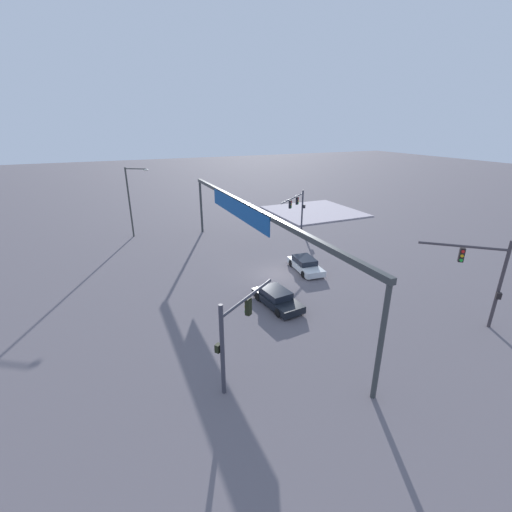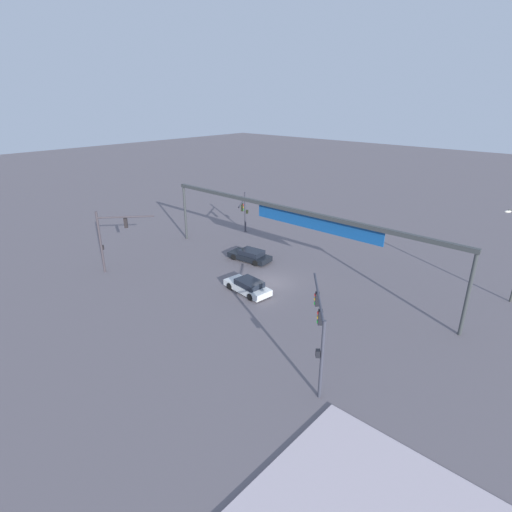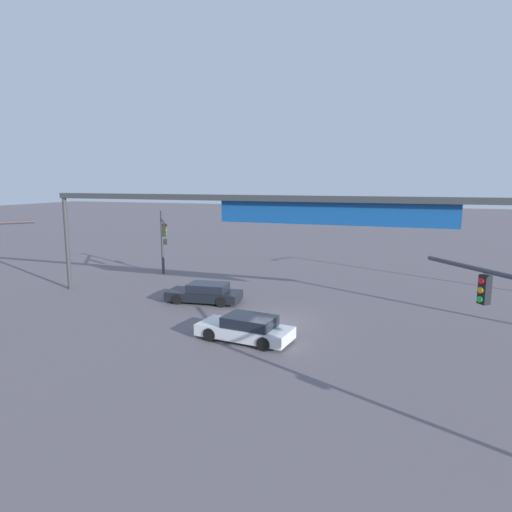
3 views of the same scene
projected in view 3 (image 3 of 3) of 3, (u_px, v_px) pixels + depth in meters
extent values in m
plane|color=#615A60|center=(271.00, 324.00, 23.90)|extent=(234.46, 234.46, 0.00)
cylinder|color=#373741|center=(162.00, 243.00, 36.58)|extent=(0.23, 0.23, 5.15)
cylinder|color=#373741|center=(164.00, 222.00, 33.96)|extent=(2.94, 4.06, 0.17)
cube|color=black|center=(164.00, 230.00, 34.04)|extent=(0.40, 0.41, 0.95)
cylinder|color=red|center=(166.00, 226.00, 34.03)|extent=(0.16, 0.20, 0.20)
cylinder|color=orange|center=(166.00, 230.00, 34.08)|extent=(0.16, 0.20, 0.20)
cylinder|color=green|center=(166.00, 234.00, 34.13)|extent=(0.16, 0.20, 0.20)
cube|color=black|center=(166.00, 242.00, 36.63)|extent=(0.37, 0.38, 0.44)
cylinder|color=#393A46|center=(509.00, 276.00, 13.42)|extent=(4.49, 5.52, 0.16)
cube|color=black|center=(485.00, 290.00, 14.32)|extent=(0.40, 0.41, 0.95)
cylinder|color=red|center=(481.00, 281.00, 14.22)|extent=(0.17, 0.19, 0.20)
cylinder|color=orange|center=(481.00, 290.00, 14.27)|extent=(0.17, 0.19, 0.20)
cylinder|color=green|center=(480.00, 299.00, 14.32)|extent=(0.17, 0.19, 0.20)
cylinder|color=#363A3B|center=(67.00, 244.00, 31.28)|extent=(0.28, 0.28, 6.37)
cube|color=#363A3B|center=(286.00, 198.00, 25.39)|extent=(32.06, 0.35, 0.35)
cube|color=#124A91|center=(331.00, 212.00, 24.85)|extent=(13.25, 0.08, 1.49)
cube|color=silver|center=(245.00, 331.00, 21.49)|extent=(4.73, 2.33, 0.55)
cube|color=black|center=(250.00, 321.00, 21.28)|extent=(2.53, 1.88, 0.50)
cylinder|color=black|center=(210.00, 334.00, 21.35)|extent=(0.66, 0.29, 0.64)
cylinder|color=black|center=(228.00, 324.00, 22.89)|extent=(0.66, 0.29, 0.64)
cylinder|color=black|center=(264.00, 344.00, 20.12)|extent=(0.66, 0.29, 0.64)
cylinder|color=black|center=(279.00, 332.00, 21.67)|extent=(0.66, 0.29, 0.64)
cube|color=black|center=(204.00, 295.00, 28.26)|extent=(4.79, 2.41, 0.55)
cube|color=black|center=(208.00, 287.00, 28.11)|extent=(2.57, 1.93, 0.50)
cylinder|color=black|center=(177.00, 299.00, 27.75)|extent=(0.66, 0.29, 0.64)
cylinder|color=black|center=(188.00, 292.00, 29.46)|extent=(0.66, 0.29, 0.64)
cylinder|color=black|center=(221.00, 302.00, 27.10)|extent=(0.66, 0.29, 0.64)
cylinder|color=black|center=(230.00, 295.00, 28.80)|extent=(0.66, 0.29, 0.64)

